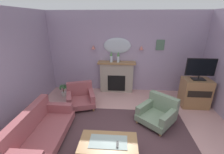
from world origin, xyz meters
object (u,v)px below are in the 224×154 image
object	(u,v)px
tv_cabinet	(195,93)
tv_remote	(117,145)
floral_couch	(39,130)
armchair_in_corner	(158,112)
mantel_vase_centre	(111,57)
coffee_table	(108,144)
mantel_vase_left	(118,57)
tv_flatscreen	(201,69)
framed_picture	(160,45)
fireplace	(117,77)
wall_sconce_right	(141,48)
wall_sconce_left	(93,47)
armchair_beside_couch	(81,97)
potted_plant_small_fern	(63,89)
wall_mirror	(117,46)

from	to	relation	value
tv_cabinet	tv_remote	bearing A→B (deg)	-135.90
floral_couch	armchair_in_corner	distance (m)	2.91
mantel_vase_centre	coffee_table	world-z (taller)	mantel_vase_centre
mantel_vase_left	tv_flatscreen	bearing A→B (deg)	-19.30
framed_picture	floral_couch	distance (m)	4.44
fireplace	tv_flatscreen	size ratio (longest dim) A/B	1.62
wall_sconce_right	tv_cabinet	distance (m)	2.25
wall_sconce_left	floral_couch	xyz separation A→B (m)	(-0.74, -2.79, -1.34)
wall_sconce_left	tv_flatscreen	size ratio (longest dim) A/B	0.17
armchair_beside_couch	potted_plant_small_fern	world-z (taller)	armchair_beside_couch
armchair_in_corner	armchair_beside_couch	xyz separation A→B (m)	(-2.27, 0.68, 0.00)
armchair_beside_couch	potted_plant_small_fern	distance (m)	0.97
armchair_in_corner	armchair_beside_couch	bearing A→B (deg)	163.23
wall_sconce_left	coffee_table	bearing A→B (deg)	-75.33
wall_sconce_left	framed_picture	world-z (taller)	framed_picture
fireplace	tv_remote	bearing A→B (deg)	-87.27
framed_picture	tv_remote	bearing A→B (deg)	-112.41
fireplace	mantel_vase_left	bearing A→B (deg)	-29.53
fireplace	armchair_beside_couch	distance (m)	1.58
tv_flatscreen	tv_remote	bearing A→B (deg)	-136.16
coffee_table	armchair_in_corner	distance (m)	1.75
mantel_vase_centre	potted_plant_small_fern	distance (m)	2.05
tv_flatscreen	armchair_in_corner	bearing A→B (deg)	-145.28
tv_remote	framed_picture	bearing A→B (deg)	67.59
fireplace	wall_sconce_left	world-z (taller)	wall_sconce_left
mantel_vase_left	armchair_beside_couch	xyz separation A→B (m)	(-1.14, -1.08, -1.04)
armchair_beside_couch	tv_cabinet	distance (m)	3.59
mantel_vase_left	tv_cabinet	distance (m)	2.73
mantel_vase_centre	tv_remote	size ratio (longest dim) A/B	2.38
wall_sconce_right	armchair_in_corner	world-z (taller)	wall_sconce_right
wall_sconce_left	tv_cabinet	xyz separation A→B (m)	(3.34, -0.95, -1.21)
fireplace	wall_sconce_right	xyz separation A→B (m)	(0.85, 0.09, 1.09)
mantel_vase_centre	mantel_vase_left	world-z (taller)	mantel_vase_centre
wall_sconce_left	mantel_vase_centre	bearing A→B (deg)	-10.46
tv_cabinet	tv_flatscreen	size ratio (longest dim) A/B	1.07
framed_picture	coffee_table	bearing A→B (deg)	-115.43
mantel_vase_centre	tv_flatscreen	distance (m)	2.82
wall_sconce_right	floral_couch	xyz separation A→B (m)	(-2.44, -2.79, -1.34)
wall_sconce_left	tv_flatscreen	distance (m)	3.50
mantel_vase_left	tv_flatscreen	distance (m)	2.58
tv_remote	wall_sconce_left	bearing A→B (deg)	107.25
wall_mirror	wall_sconce_right	distance (m)	0.85
wall_sconce_right	wall_sconce_left	bearing A→B (deg)	180.00
mantel_vase_left	armchair_in_corner	size ratio (longest dim) A/B	0.33
tv_cabinet	potted_plant_small_fern	size ratio (longest dim) A/B	1.85
tv_flatscreen	fireplace	bearing A→B (deg)	160.48
mantel_vase_centre	framed_picture	xyz separation A→B (m)	(1.70, 0.18, 0.40)
wall_sconce_left	potted_plant_small_fern	bearing A→B (deg)	-148.78
fireplace	framed_picture	distance (m)	1.91
wall_mirror	potted_plant_small_fern	world-z (taller)	wall_mirror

